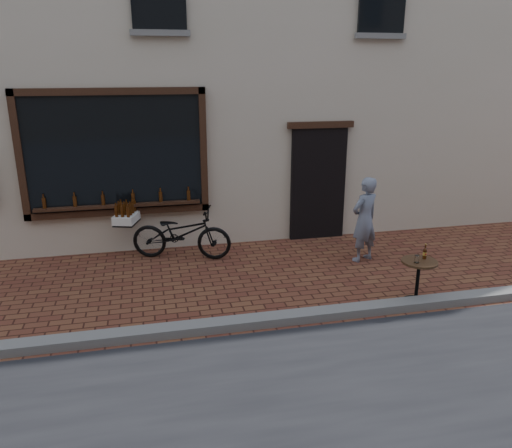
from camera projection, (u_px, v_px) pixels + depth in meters
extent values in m
plane|color=#5B2A1D|center=(266.00, 332.00, 6.51)|extent=(90.00, 90.00, 0.00)
cube|color=slate|center=(262.00, 320.00, 6.68)|extent=(90.00, 0.25, 0.12)
cube|color=black|center=(115.00, 154.00, 8.76)|extent=(3.00, 0.06, 2.00)
cube|color=black|center=(110.00, 91.00, 8.43)|extent=(3.24, 0.10, 0.12)
cube|color=black|center=(120.00, 212.00, 9.07)|extent=(3.24, 0.10, 0.12)
cube|color=black|center=(19.00, 157.00, 8.42)|extent=(0.12, 0.10, 2.24)
cube|color=black|center=(203.00, 151.00, 9.07)|extent=(0.12, 0.10, 2.24)
cube|color=black|center=(119.00, 206.00, 8.98)|extent=(2.90, 0.16, 0.05)
cube|color=black|center=(318.00, 184.00, 9.80)|extent=(1.10, 0.10, 2.20)
cube|color=black|center=(321.00, 125.00, 9.42)|extent=(1.30, 0.10, 0.12)
cylinder|color=#3D1C07|center=(45.00, 203.00, 8.68)|extent=(0.06, 0.06, 0.19)
cylinder|color=#3D1C07|center=(75.00, 201.00, 8.79)|extent=(0.06, 0.06, 0.19)
cylinder|color=#3D1C07|center=(104.00, 200.00, 8.89)|extent=(0.06, 0.06, 0.19)
cylinder|color=#3D1C07|center=(133.00, 198.00, 9.00)|extent=(0.06, 0.06, 0.19)
cylinder|color=#3D1C07|center=(161.00, 197.00, 9.10)|extent=(0.06, 0.06, 0.19)
cylinder|color=#3D1C07|center=(188.00, 195.00, 9.21)|extent=(0.06, 0.06, 0.19)
imported|color=black|center=(181.00, 233.00, 8.90)|extent=(1.89, 1.13, 0.94)
cube|color=black|center=(127.00, 223.00, 8.92)|extent=(0.49, 0.58, 0.03)
cube|color=silver|center=(126.00, 218.00, 8.89)|extent=(0.49, 0.60, 0.15)
cylinder|color=#3D1C07|center=(128.00, 212.00, 8.66)|extent=(0.06, 0.06, 0.20)
cylinder|color=#3D1C07|center=(122.00, 212.00, 8.66)|extent=(0.06, 0.06, 0.20)
cylinder|color=#3D1C07|center=(116.00, 211.00, 8.67)|extent=(0.06, 0.06, 0.20)
cylinder|color=#3D1C07|center=(130.00, 210.00, 8.77)|extent=(0.06, 0.06, 0.20)
cylinder|color=#3D1C07|center=(124.00, 210.00, 8.78)|extent=(0.06, 0.06, 0.20)
cylinder|color=#3D1C07|center=(119.00, 209.00, 8.79)|extent=(0.06, 0.06, 0.20)
cylinder|color=#3D1C07|center=(132.00, 208.00, 8.89)|extent=(0.06, 0.06, 0.20)
cylinder|color=#3D1C07|center=(127.00, 208.00, 8.90)|extent=(0.06, 0.06, 0.20)
cylinder|color=#3D1C07|center=(121.00, 208.00, 8.91)|extent=(0.06, 0.06, 0.20)
cylinder|color=#3D1C07|center=(135.00, 206.00, 9.01)|extent=(0.06, 0.06, 0.20)
cylinder|color=black|center=(415.00, 301.00, 7.33)|extent=(0.38, 0.38, 0.03)
cylinder|color=black|center=(417.00, 282.00, 7.24)|extent=(0.05, 0.05, 0.60)
cylinder|color=#321F10|center=(420.00, 262.00, 7.14)|extent=(0.51, 0.51, 0.03)
cylinder|color=gold|center=(425.00, 254.00, 7.18)|extent=(0.05, 0.05, 0.05)
cylinder|color=white|center=(417.00, 259.00, 7.04)|extent=(0.07, 0.07, 0.11)
imported|color=slate|center=(364.00, 220.00, 8.71)|extent=(0.65, 0.55, 1.51)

